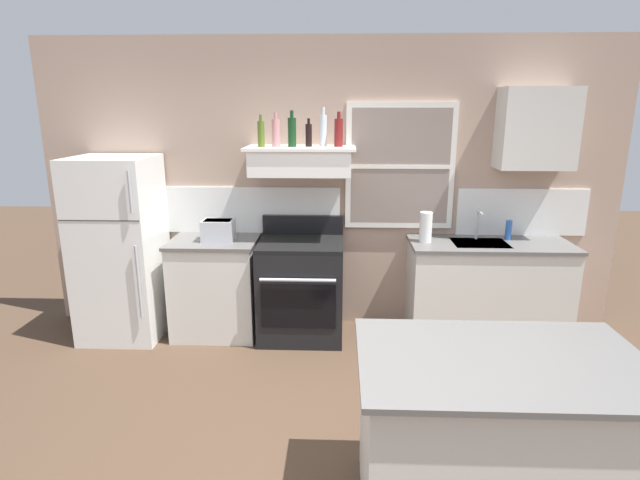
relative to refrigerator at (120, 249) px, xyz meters
The scene contains 19 objects.
ground_plane 2.77m from the refrigerator, 44.08° to the right, with size 16.00×16.00×0.00m, color #4C3828.
back_wall 2.04m from the refrigerator, 11.29° to the left, with size 5.40×0.11×2.70m.
refrigerator is the anchor object (origin of this frame).
counter_left_of_stove 0.93m from the refrigerator, ahead, with size 0.79×0.63×0.91m.
toaster 0.92m from the refrigerator, ahead, with size 0.30×0.20×0.19m.
stove_range 1.69m from the refrigerator, ahead, with size 0.76×0.69×1.09m.
range_hood_shelf 1.83m from the refrigerator, ahead, with size 0.96×0.52×0.24m.
bottle_olive_oil_square 1.67m from the refrigerator, ahead, with size 0.06×0.06×0.27m.
bottle_rose_pink 1.78m from the refrigerator, ahead, with size 0.07×0.07×0.29m.
bottle_dark_green_wine 1.89m from the refrigerator, ahead, with size 0.07×0.07×0.31m.
bottle_balsamic_dark 2.00m from the refrigerator, ahead, with size 0.06×0.06×0.24m.
bottle_clear_tall 2.13m from the refrigerator, ahead, with size 0.06×0.06×0.34m.
bottle_red_label_wine 2.24m from the refrigerator, ahead, with size 0.07×0.07×0.30m.
counter_right_with_sink 3.37m from the refrigerator, ahead, with size 1.43×0.63×0.91m.
sink_faucet 3.26m from the refrigerator, ahead, with size 0.03×0.17×0.28m.
paper_towel_roll 2.77m from the refrigerator, ahead, with size 0.11×0.11×0.27m, color white.
dish_soap_bottle 3.54m from the refrigerator, ahead, with size 0.06×0.06×0.18m, color blue.
kitchen_island 3.53m from the refrigerator, 37.27° to the right, with size 1.40×0.90×0.91m.
upper_cabinet_right 3.86m from the refrigerator, ahead, with size 0.64×0.32×0.70m.
Camera 1 is at (0.10, -2.53, 2.08)m, focal length 28.49 mm.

